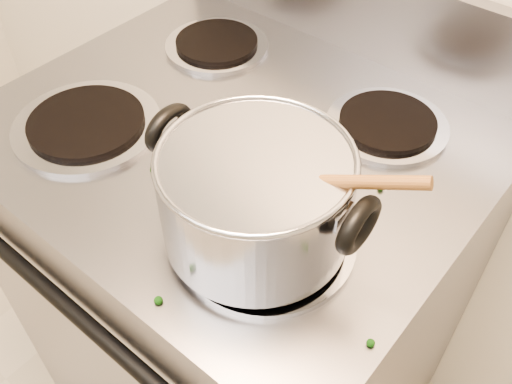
# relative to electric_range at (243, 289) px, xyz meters

# --- Properties ---
(electric_range) EXTENTS (0.77, 0.70, 1.08)m
(electric_range) POSITION_rel_electric_range_xyz_m (0.00, 0.00, 0.00)
(electric_range) COLOR gray
(electric_range) RESTS_ON ground
(stockpot) EXTENTS (0.30, 0.24, 0.14)m
(stockpot) POSITION_rel_electric_range_xyz_m (0.17, -0.16, 0.53)
(stockpot) COLOR #9999A0
(stockpot) RESTS_ON electric_range
(wooden_spoon) EXTENTS (0.27, 0.11, 0.11)m
(wooden_spoon) POSITION_rel_electric_range_xyz_m (0.19, -0.16, 0.57)
(wooden_spoon) COLOR brown
(wooden_spoon) RESTS_ON stockpot
(cooktop_crumbs) EXTENTS (0.33, 0.16, 0.01)m
(cooktop_crumbs) POSITION_rel_electric_range_xyz_m (0.22, -0.29, 0.46)
(cooktop_crumbs) COLOR black
(cooktop_crumbs) RESTS_ON electric_range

